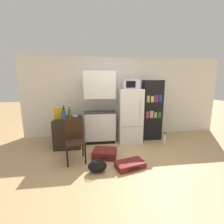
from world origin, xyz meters
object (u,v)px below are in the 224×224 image
at_px(kitchen_hutch, 100,110).
at_px(cereal_box, 58,113).
at_px(chair, 75,137).
at_px(side_table, 69,132).
at_px(bottle_wine_dark, 64,112).
at_px(microwave, 130,84).
at_px(suitcase_small_flat, 105,153).
at_px(water_bottle_front, 164,139).
at_px(refrigerator, 130,116).
at_px(bottle_olive_oil, 70,114).
at_px(bottle_blue_soda, 64,116).
at_px(bowl, 75,116).
at_px(bookshelf, 152,110).
at_px(bottle_green_tall, 63,115).
at_px(handbag, 97,166).
at_px(suitcase_large_flat, 130,164).

bearing_deg(kitchen_hutch, cereal_box, -167.51).
bearing_deg(cereal_box, chair, -57.46).
bearing_deg(side_table, chair, -72.53).
distance_m(side_table, bottle_wine_dark, 0.57).
height_order(microwave, suitcase_small_flat, microwave).
bearing_deg(water_bottle_front, cereal_box, 175.83).
xyz_separation_m(kitchen_hutch, suitcase_small_flat, (0.05, -0.96, -0.85)).
relative_size(refrigerator, bottle_olive_oil, 4.80).
distance_m(side_table, water_bottle_front, 2.67).
xyz_separation_m(bottle_wine_dark, bottle_olive_oil, (0.20, -0.32, 0.00)).
height_order(bottle_blue_soda, bowl, bottle_blue_soda).
relative_size(side_table, bookshelf, 0.43).
bearing_deg(microwave, kitchen_hutch, 175.53).
xyz_separation_m(bottle_olive_oil, bottle_green_tall, (-0.15, -0.05, -0.01)).
distance_m(kitchen_hutch, bottle_wine_dark, 1.01).
bearing_deg(bookshelf, chair, -153.91).
distance_m(bottle_wine_dark, bowl, 0.33).
height_order(handbag, water_bottle_front, handbag).
relative_size(bottle_olive_oil, bowl, 2.22).
xyz_separation_m(microwave, bottle_blue_soda, (-1.76, -0.37, -0.77)).
relative_size(bottle_wine_dark, bottle_green_tall, 1.05).
bearing_deg(microwave, chair, -147.20).
bearing_deg(bottle_wine_dark, kitchen_hutch, -3.02).
bearing_deg(chair, side_table, 95.90).
relative_size(microwave, cereal_box, 1.47).
bearing_deg(handbag, refrigerator, 56.49).
bearing_deg(bottle_green_tall, chair, -63.02).
relative_size(bottle_olive_oil, cereal_box, 1.06).
relative_size(side_table, kitchen_hutch, 0.38).
bearing_deg(cereal_box, suitcase_large_flat, -37.36).
relative_size(kitchen_hutch, bookshelf, 1.13).
distance_m(refrigerator, bottle_green_tall, 1.83).
distance_m(kitchen_hutch, handbag, 1.77).
bearing_deg(suitcase_small_flat, handbag, -94.73).
xyz_separation_m(chair, suitcase_large_flat, (1.13, -0.47, -0.48)).
distance_m(refrigerator, microwave, 0.89).
xyz_separation_m(cereal_box, chair, (0.49, -0.76, -0.38)).
relative_size(bottle_olive_oil, water_bottle_front, 0.96).
bearing_deg(bottle_olive_oil, handbag, -62.71).
bearing_deg(bottle_olive_oil, suitcase_large_flat, -42.37).
height_order(side_table, bottle_wine_dark, bottle_wine_dark).
distance_m(kitchen_hutch, water_bottle_front, 1.99).
height_order(bottle_wine_dark, water_bottle_front, bottle_wine_dark).
relative_size(bottle_olive_oil, suitcase_large_flat, 0.49).
relative_size(suitcase_large_flat, handbag, 1.79).
bearing_deg(kitchen_hutch, bookshelf, 1.88).
relative_size(side_table, cereal_box, 2.54).
bearing_deg(microwave, bottle_blue_soda, -168.12).
relative_size(bottle_blue_soda, suitcase_large_flat, 0.47).
height_order(bottle_olive_oil, cereal_box, bottle_olive_oil).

